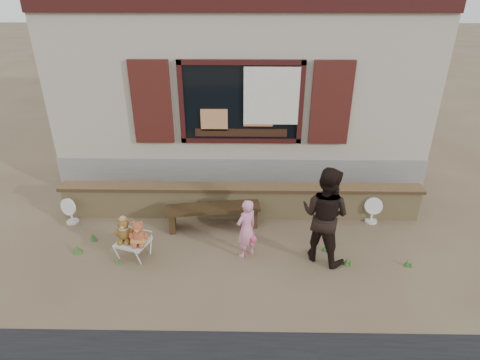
{
  "coord_description": "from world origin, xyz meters",
  "views": [
    {
      "loc": [
        0.11,
        -5.92,
        4.29
      ],
      "look_at": [
        0.0,
        0.6,
        1.0
      ],
      "focal_mm": 30.0,
      "sensor_mm": 36.0,
      "label": 1
    }
  ],
  "objects_px": {
    "teddy_bear_right": "(138,232)",
    "adult": "(325,215)",
    "folding_chair": "(133,243)",
    "bench": "(213,212)",
    "teddy_bear_left": "(124,229)",
    "child": "(246,229)"
  },
  "relations": [
    {
      "from": "child",
      "to": "adult",
      "type": "xyz_separation_m",
      "value": [
        1.28,
        -0.03,
        0.3
      ]
    },
    {
      "from": "adult",
      "to": "child",
      "type": "bearing_deg",
      "value": 33.25
    },
    {
      "from": "teddy_bear_right",
      "to": "adult",
      "type": "relative_size",
      "value": 0.26
    },
    {
      "from": "teddy_bear_left",
      "to": "child",
      "type": "xyz_separation_m",
      "value": [
        2.05,
        0.01,
        0.01
      ]
    },
    {
      "from": "child",
      "to": "teddy_bear_left",
      "type": "bearing_deg",
      "value": -38.54
    },
    {
      "from": "bench",
      "to": "adult",
      "type": "relative_size",
      "value": 1.06
    },
    {
      "from": "folding_chair",
      "to": "teddy_bear_left",
      "type": "distance_m",
      "value": 0.29
    },
    {
      "from": "bench",
      "to": "folding_chair",
      "type": "xyz_separation_m",
      "value": [
        -1.29,
        -0.93,
        -0.05
      ]
    },
    {
      "from": "folding_chair",
      "to": "bench",
      "type": "bearing_deg",
      "value": 54.81
    },
    {
      "from": "adult",
      "to": "teddy_bear_right",
      "type": "bearing_deg",
      "value": 36.06
    },
    {
      "from": "bench",
      "to": "teddy_bear_left",
      "type": "xyz_separation_m",
      "value": [
        -1.42,
        -0.89,
        0.2
      ]
    },
    {
      "from": "teddy_bear_left",
      "to": "folding_chair",
      "type": "bearing_deg",
      "value": 0.0
    },
    {
      "from": "teddy_bear_left",
      "to": "teddy_bear_right",
      "type": "xyz_separation_m",
      "value": [
        0.26,
        -0.09,
        -0.0
      ]
    },
    {
      "from": "bench",
      "to": "adult",
      "type": "distance_m",
      "value": 2.17
    },
    {
      "from": "teddy_bear_left",
      "to": "adult",
      "type": "xyz_separation_m",
      "value": [
        3.33,
        -0.02,
        0.31
      ]
    },
    {
      "from": "teddy_bear_left",
      "to": "child",
      "type": "distance_m",
      "value": 2.05
    },
    {
      "from": "teddy_bear_right",
      "to": "folding_chair",
      "type": "bearing_deg",
      "value": 180.0
    },
    {
      "from": "teddy_bear_left",
      "to": "teddy_bear_right",
      "type": "distance_m",
      "value": 0.28
    },
    {
      "from": "folding_chair",
      "to": "teddy_bear_right",
      "type": "bearing_deg",
      "value": -0.0
    },
    {
      "from": "bench",
      "to": "child",
      "type": "xyz_separation_m",
      "value": [
        0.63,
        -0.87,
        0.21
      ]
    },
    {
      "from": "teddy_bear_left",
      "to": "child",
      "type": "relative_size",
      "value": 0.41
    },
    {
      "from": "teddy_bear_left",
      "to": "adult",
      "type": "bearing_deg",
      "value": 18.65
    }
  ]
}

